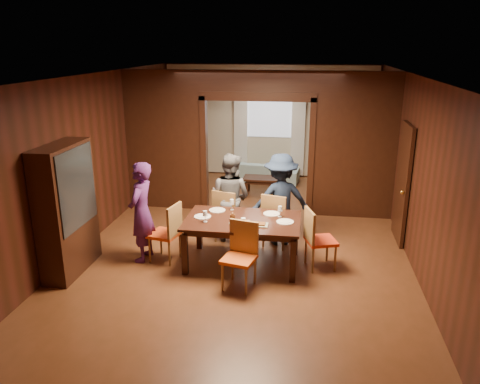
% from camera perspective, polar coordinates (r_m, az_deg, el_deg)
% --- Properties ---
extents(floor, '(9.00, 9.00, 0.00)m').
position_cam_1_polar(floor, '(8.45, 0.73, -5.99)').
color(floor, '#563018').
rests_on(floor, ground).
extents(ceiling, '(5.50, 9.00, 0.02)m').
position_cam_1_polar(ceiling, '(7.76, 0.81, 14.03)').
color(ceiling, silver).
rests_on(ceiling, room_walls).
extents(room_walls, '(5.52, 9.01, 2.90)m').
position_cam_1_polar(room_walls, '(9.80, 2.28, 6.56)').
color(room_walls, black).
rests_on(room_walls, floor).
extents(person_purple, '(0.43, 0.62, 1.64)m').
position_cam_1_polar(person_purple, '(7.64, -11.92, -2.41)').
color(person_purple, '#491E57').
rests_on(person_purple, floor).
extents(person_grey, '(0.95, 0.86, 1.59)m').
position_cam_1_polar(person_grey, '(8.25, -1.17, -0.67)').
color(person_grey, '#515358').
rests_on(person_grey, floor).
extents(person_navy, '(1.18, 0.89, 1.62)m').
position_cam_1_polar(person_navy, '(8.13, 4.96, -0.92)').
color(person_navy, '#162137').
rests_on(person_navy, floor).
extents(sofa, '(1.78, 0.84, 0.50)m').
position_cam_1_polar(sofa, '(11.99, 3.02, 2.48)').
color(sofa, '#96BEC5').
rests_on(sofa, floor).
extents(serving_bowl, '(0.29, 0.29, 0.07)m').
position_cam_1_polar(serving_bowl, '(7.46, 1.05, -2.72)').
color(serving_bowl, black).
rests_on(serving_bowl, dining_table).
extents(dining_table, '(1.80, 1.12, 0.76)m').
position_cam_1_polar(dining_table, '(7.48, 0.32, -6.09)').
color(dining_table, black).
rests_on(dining_table, floor).
extents(coffee_table, '(0.80, 0.50, 0.40)m').
position_cam_1_polar(coffee_table, '(11.00, 2.52, 0.80)').
color(coffee_table, black).
rests_on(coffee_table, floor).
extents(chair_left, '(0.52, 0.52, 0.97)m').
position_cam_1_polar(chair_left, '(7.67, -9.21, -4.86)').
color(chair_left, '#D24213').
rests_on(chair_left, floor).
extents(chair_right, '(0.56, 0.56, 0.97)m').
position_cam_1_polar(chair_right, '(7.44, 9.86, -5.63)').
color(chair_right, red).
rests_on(chair_right, floor).
extents(chair_far_l, '(0.55, 0.55, 0.97)m').
position_cam_1_polar(chair_far_l, '(8.33, -1.37, -2.77)').
color(chair_far_l, orange).
rests_on(chair_far_l, floor).
extents(chair_far_r, '(0.54, 0.54, 0.97)m').
position_cam_1_polar(chair_far_r, '(8.15, 4.54, -3.30)').
color(chair_far_r, orange).
rests_on(chair_far_r, floor).
extents(chair_near, '(0.53, 0.53, 0.97)m').
position_cam_1_polar(chair_near, '(6.74, -0.14, -7.92)').
color(chair_near, '#D65114').
rests_on(chair_near, floor).
extents(hutch, '(0.40, 1.20, 2.00)m').
position_cam_1_polar(hutch, '(7.52, -20.38, -2.03)').
color(hutch, black).
rests_on(hutch, floor).
extents(door_right, '(0.06, 0.90, 2.10)m').
position_cam_1_polar(door_right, '(8.66, 19.22, 0.97)').
color(door_right, black).
rests_on(door_right, floor).
extents(window_far, '(1.20, 0.03, 1.30)m').
position_cam_1_polar(window_far, '(12.27, 3.63, 9.73)').
color(window_far, silver).
rests_on(window_far, back_wall).
extents(curtain_left, '(0.35, 0.06, 2.40)m').
position_cam_1_polar(curtain_left, '(12.39, 0.08, 7.73)').
color(curtain_left, white).
rests_on(curtain_left, back_wall).
extents(curtain_right, '(0.35, 0.06, 2.40)m').
position_cam_1_polar(curtain_right, '(12.26, 7.09, 7.49)').
color(curtain_right, white).
rests_on(curtain_right, back_wall).
extents(plate_left, '(0.27, 0.27, 0.01)m').
position_cam_1_polar(plate_left, '(7.47, -4.59, -2.99)').
color(plate_left, silver).
rests_on(plate_left, dining_table).
extents(plate_far_l, '(0.27, 0.27, 0.01)m').
position_cam_1_polar(plate_far_l, '(7.73, -2.79, -2.23)').
color(plate_far_l, silver).
rests_on(plate_far_l, dining_table).
extents(plate_far_r, '(0.27, 0.27, 0.01)m').
position_cam_1_polar(plate_far_r, '(7.58, 3.88, -2.65)').
color(plate_far_r, white).
rests_on(plate_far_r, dining_table).
extents(plate_right, '(0.27, 0.27, 0.01)m').
position_cam_1_polar(plate_right, '(7.26, 5.52, -3.63)').
color(plate_right, white).
rests_on(plate_right, dining_table).
extents(plate_near, '(0.27, 0.27, 0.01)m').
position_cam_1_polar(plate_near, '(6.99, 0.13, -4.41)').
color(plate_near, silver).
rests_on(plate_near, dining_table).
extents(platter_a, '(0.30, 0.20, 0.04)m').
position_cam_1_polar(platter_a, '(7.20, -0.06, -3.63)').
color(platter_a, gray).
rests_on(platter_a, dining_table).
extents(platter_b, '(0.30, 0.20, 0.04)m').
position_cam_1_polar(platter_b, '(7.11, 2.21, -3.94)').
color(platter_b, gray).
rests_on(platter_b, dining_table).
extents(wineglass_left, '(0.08, 0.08, 0.18)m').
position_cam_1_polar(wineglass_left, '(7.23, -4.28, -2.98)').
color(wineglass_left, white).
rests_on(wineglass_left, dining_table).
extents(wineglass_far, '(0.08, 0.08, 0.18)m').
position_cam_1_polar(wineglass_far, '(7.73, -0.99, -1.55)').
color(wineglass_far, white).
rests_on(wineglass_far, dining_table).
extents(wineglass_right, '(0.08, 0.08, 0.18)m').
position_cam_1_polar(wineglass_right, '(7.44, 4.90, -2.38)').
color(wineglass_right, white).
rests_on(wineglass_right, dining_table).
extents(tumbler, '(0.07, 0.07, 0.14)m').
position_cam_1_polar(tumbler, '(7.03, 0.40, -3.73)').
color(tumbler, white).
rests_on(tumbler, dining_table).
extents(condiment_jar, '(0.08, 0.08, 0.11)m').
position_cam_1_polar(condiment_jar, '(7.31, -0.92, -3.00)').
color(condiment_jar, '#4D2812').
rests_on(condiment_jar, dining_table).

